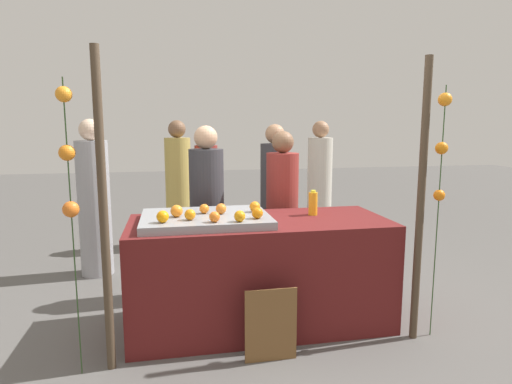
# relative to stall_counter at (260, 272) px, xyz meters

# --- Properties ---
(ground_plane) EXTENTS (24.00, 24.00, 0.00)m
(ground_plane) POSITION_rel_stall_counter_xyz_m (0.00, 0.00, -0.43)
(ground_plane) COLOR #565451
(stall_counter) EXTENTS (2.03, 0.85, 0.85)m
(stall_counter) POSITION_rel_stall_counter_xyz_m (0.00, 0.00, 0.00)
(stall_counter) COLOR #5B1919
(stall_counter) RESTS_ON ground_plane
(orange_tray) EXTENTS (0.96, 0.71, 0.06)m
(orange_tray) POSITION_rel_stall_counter_xyz_m (-0.42, -0.01, 0.46)
(orange_tray) COLOR gray
(orange_tray) RESTS_ON stall_counter
(orange_0) EXTENTS (0.08, 0.08, 0.08)m
(orange_0) POSITION_rel_stall_counter_xyz_m (-0.20, -0.29, 0.53)
(orange_0) COLOR orange
(orange_0) RESTS_ON orange_tray
(orange_1) EXTENTS (0.09, 0.09, 0.09)m
(orange_1) POSITION_rel_stall_counter_xyz_m (-0.64, -0.04, 0.53)
(orange_1) COLOR orange
(orange_1) RESTS_ON orange_tray
(orange_2) EXTENTS (0.08, 0.08, 0.08)m
(orange_2) POSITION_rel_stall_counter_xyz_m (-0.55, -0.17, 0.53)
(orange_2) COLOR orange
(orange_2) RESTS_ON orange_tray
(orange_3) EXTENTS (0.08, 0.08, 0.08)m
(orange_3) POSITION_rel_stall_counter_xyz_m (-0.38, -0.27, 0.53)
(orange_3) COLOR orange
(orange_3) RESTS_ON orange_tray
(orange_4) EXTENTS (0.07, 0.07, 0.07)m
(orange_4) POSITION_rel_stall_counter_xyz_m (-0.43, 0.05, 0.52)
(orange_4) COLOR orange
(orange_4) RESTS_ON orange_tray
(orange_5) EXTENTS (0.08, 0.08, 0.08)m
(orange_5) POSITION_rel_stall_counter_xyz_m (-0.06, -0.21, 0.53)
(orange_5) COLOR orange
(orange_5) RESTS_ON orange_tray
(orange_6) EXTENTS (0.09, 0.09, 0.09)m
(orange_6) POSITION_rel_stall_counter_xyz_m (-0.74, -0.22, 0.53)
(orange_6) COLOR orange
(orange_6) RESTS_ON orange_tray
(orange_7) EXTENTS (0.08, 0.08, 0.08)m
(orange_7) POSITION_rel_stall_counter_xyz_m (-0.03, 0.03, 0.53)
(orange_7) COLOR orange
(orange_7) RESTS_ON orange_tray
(orange_8) EXTENTS (0.08, 0.08, 0.08)m
(orange_8) POSITION_rel_stall_counter_xyz_m (-0.30, 0.01, 0.53)
(orange_8) COLOR orange
(orange_8) RESTS_ON orange_tray
(juice_bottle) EXTENTS (0.07, 0.07, 0.21)m
(juice_bottle) POSITION_rel_stall_counter_xyz_m (0.47, 0.11, 0.52)
(juice_bottle) COLOR #F7A31F
(juice_bottle) RESTS_ON stall_counter
(chalkboard_sign) EXTENTS (0.36, 0.03, 0.52)m
(chalkboard_sign) POSITION_rel_stall_counter_xyz_m (-0.04, -0.57, -0.18)
(chalkboard_sign) COLOR brown
(chalkboard_sign) RESTS_ON ground_plane
(vendor_left) EXTENTS (0.32, 0.32, 1.59)m
(vendor_left) POSITION_rel_stall_counter_xyz_m (-0.36, 0.72, 0.31)
(vendor_left) COLOR #333338
(vendor_left) RESTS_ON ground_plane
(vendor_right) EXTENTS (0.31, 0.31, 1.54)m
(vendor_right) POSITION_rel_stall_counter_xyz_m (0.37, 0.71, 0.29)
(vendor_right) COLOR maroon
(vendor_right) RESTS_ON ground_plane
(crowd_person_0) EXTENTS (0.33, 0.33, 1.65)m
(crowd_person_0) POSITION_rel_stall_counter_xyz_m (-0.59, 2.42, 0.34)
(crowd_person_0) COLOR tan
(crowd_person_0) RESTS_ON ground_plane
(crowd_person_1) EXTENTS (0.31, 0.31, 1.53)m
(crowd_person_1) POSITION_rel_stall_counter_xyz_m (-0.21, 2.55, 0.28)
(crowd_person_1) COLOR maroon
(crowd_person_1) RESTS_ON ground_plane
(crowd_person_2) EXTENTS (0.33, 0.33, 1.65)m
(crowd_person_2) POSITION_rel_stall_counter_xyz_m (1.29, 2.28, 0.34)
(crowd_person_2) COLOR beige
(crowd_person_2) RESTS_ON ground_plane
(crowd_person_3) EXTENTS (0.33, 0.33, 1.66)m
(crowd_person_3) POSITION_rel_stall_counter_xyz_m (-1.48, 1.48, 0.34)
(crowd_person_3) COLOR #99999E
(crowd_person_3) RESTS_ON ground_plane
(crowd_person_4) EXTENTS (0.32, 0.32, 1.60)m
(crowd_person_4) POSITION_rel_stall_counter_xyz_m (0.47, 1.47, 0.32)
(crowd_person_4) COLOR #333338
(crowd_person_4) RESTS_ON ground_plane
(canopy_post_left) EXTENTS (0.06, 0.06, 2.07)m
(canopy_post_left) POSITION_rel_stall_counter_xyz_m (-1.09, -0.46, 0.61)
(canopy_post_left) COLOR #473828
(canopy_post_left) RESTS_ON ground_plane
(canopy_post_right) EXTENTS (0.06, 0.06, 2.07)m
(canopy_post_right) POSITION_rel_stall_counter_xyz_m (1.09, -0.46, 0.61)
(canopy_post_right) COLOR #473828
(canopy_post_right) RESTS_ON ground_plane
(garland_strand_left) EXTENTS (0.10, 0.11, 1.87)m
(garland_strand_left) POSITION_rel_stall_counter_xyz_m (-1.28, -0.49, 0.97)
(garland_strand_left) COLOR #2D4C23
(garland_strand_left) RESTS_ON ground_plane
(garland_strand_right) EXTENTS (0.10, 0.11, 1.87)m
(garland_strand_right) POSITION_rel_stall_counter_xyz_m (1.24, -0.45, 1.03)
(garland_strand_right) COLOR #2D4C23
(garland_strand_right) RESTS_ON ground_plane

